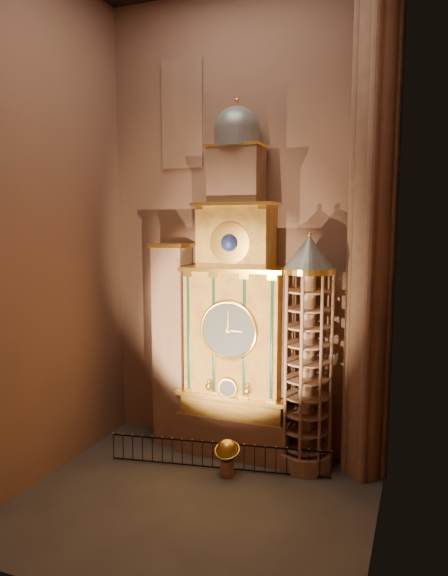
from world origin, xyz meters
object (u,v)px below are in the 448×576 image
at_px(astronomical_clock, 236,319).
at_px(stair_turret, 307,356).
at_px(portrait_tower, 173,344).
at_px(celestial_globe, 227,454).
at_px(iron_railing, 218,456).

distance_m(astronomical_clock, stair_turret, 3.78).
bearing_deg(portrait_tower, stair_turret, -2.33).
relative_size(astronomical_clock, portrait_tower, 1.64).
bearing_deg(celestial_globe, astronomical_clock, 100.96).
xyz_separation_m(portrait_tower, celestial_globe, (3.85, -2.35, -4.16)).
bearing_deg(stair_turret, celestial_globe, -145.83).
relative_size(portrait_tower, iron_railing, 1.03).
distance_m(portrait_tower, stair_turret, 6.91).
xyz_separation_m(celestial_globe, iron_railing, (-0.57, 0.31, -0.32)).
height_order(portrait_tower, stair_turret, stair_turret).
bearing_deg(portrait_tower, astronomical_clock, -0.29).
distance_m(portrait_tower, iron_railing, 5.91).
height_order(celestial_globe, iron_railing, celestial_globe).
height_order(astronomical_clock, iron_railing, astronomical_clock).
bearing_deg(stair_turret, portrait_tower, 177.67).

